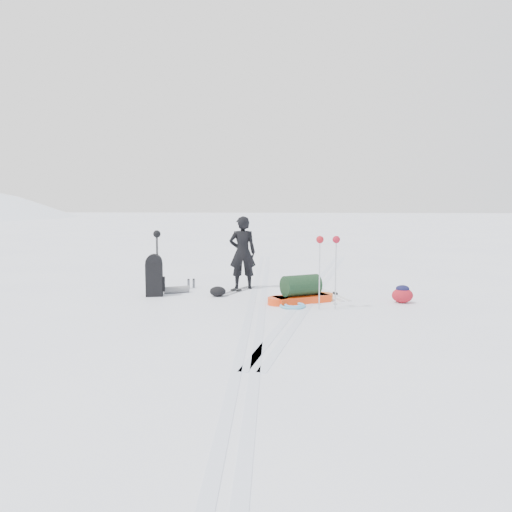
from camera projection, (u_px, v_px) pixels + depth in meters
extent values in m
plane|color=white|center=(258.00, 299.00, 11.31)|extent=(200.00, 200.00, 0.00)
cube|color=silver|center=(253.00, 299.00, 11.32)|extent=(1.40, 17.97, 0.01)
cube|color=silver|center=(263.00, 299.00, 11.30)|extent=(1.40, 17.97, 0.01)
cube|color=silver|center=(314.00, 285.00, 13.15)|extent=(2.09, 13.88, 0.01)
cube|color=silver|center=(323.00, 285.00, 13.13)|extent=(2.09, 13.88, 0.01)
imported|color=black|center=(243.00, 253.00, 12.59)|extent=(0.74, 0.55, 1.84)
cube|color=#F23C0E|center=(301.00, 299.00, 10.91)|extent=(1.32, 1.08, 0.15)
cylinder|color=#D9500C|center=(323.00, 297.00, 11.15)|extent=(0.62, 0.62, 0.15)
cylinder|color=#F13B0E|center=(278.00, 301.00, 10.67)|extent=(0.62, 0.62, 0.15)
cylinder|color=black|center=(301.00, 285.00, 10.88)|extent=(0.94, 0.82, 0.45)
cube|color=black|center=(154.00, 280.00, 11.63)|extent=(0.44, 0.36, 0.77)
cylinder|color=black|center=(154.00, 262.00, 11.58)|extent=(0.43, 0.34, 0.38)
cube|color=black|center=(163.00, 284.00, 11.69)|extent=(0.13, 0.21, 0.33)
cylinder|color=slate|center=(177.00, 290.00, 12.05)|extent=(0.61, 0.43, 0.17)
cylinder|color=black|center=(157.00, 262.00, 12.43)|extent=(0.02, 0.02, 1.38)
cylinder|color=black|center=(158.00, 263.00, 12.35)|extent=(0.02, 0.02, 1.38)
torus|color=black|center=(157.00, 286.00, 12.49)|extent=(0.10, 0.10, 0.01)
torus|color=black|center=(158.00, 286.00, 12.41)|extent=(0.10, 0.10, 0.01)
sphere|color=black|center=(157.00, 234.00, 12.30)|extent=(0.18, 0.18, 0.18)
cylinder|color=#BABDC1|center=(319.00, 275.00, 10.13)|extent=(0.03, 0.03, 1.41)
cylinder|color=#AEB0B5|center=(336.00, 275.00, 10.13)|extent=(0.03, 0.03, 1.41)
torus|color=#B8BAC0|center=(319.00, 304.00, 10.19)|extent=(0.12, 0.12, 0.01)
torus|color=#A3A6A9|center=(335.00, 304.00, 10.20)|extent=(0.12, 0.12, 0.01)
sphere|color=maroon|center=(320.00, 240.00, 10.05)|extent=(0.15, 0.15, 0.15)
sphere|color=maroon|center=(336.00, 240.00, 10.06)|extent=(0.15, 0.15, 0.15)
cube|color=#93979B|center=(239.00, 291.00, 12.23)|extent=(0.66, 1.52, 0.01)
cube|color=gray|center=(233.00, 291.00, 12.30)|extent=(0.66, 1.52, 0.01)
cube|color=black|center=(239.00, 290.00, 12.23)|extent=(0.12, 0.17, 0.04)
cube|color=black|center=(233.00, 290.00, 12.30)|extent=(0.12, 0.17, 0.04)
cube|color=#B8BABF|center=(329.00, 295.00, 11.78)|extent=(0.65, 1.55, 0.01)
cube|color=silver|center=(335.00, 295.00, 11.82)|extent=(0.65, 1.55, 0.01)
cube|color=black|center=(329.00, 294.00, 11.77)|extent=(0.12, 0.18, 0.05)
cube|color=black|center=(335.00, 293.00, 11.81)|extent=(0.12, 0.18, 0.05)
torus|color=#51A4C6|center=(293.00, 306.00, 10.41)|extent=(0.71, 0.71, 0.06)
torus|color=#5FACE8|center=(295.00, 305.00, 10.44)|extent=(0.56, 0.56, 0.05)
ellipsoid|color=maroon|center=(402.00, 295.00, 10.86)|extent=(0.52, 0.44, 0.33)
ellipsoid|color=black|center=(403.00, 289.00, 10.84)|extent=(0.34, 0.29, 0.16)
cylinder|color=slate|center=(189.00, 284.00, 12.62)|extent=(0.08, 0.08, 0.23)
cylinder|color=#55585D|center=(194.00, 284.00, 12.78)|extent=(0.08, 0.08, 0.21)
cylinder|color=black|center=(188.00, 279.00, 12.61)|extent=(0.07, 0.07, 0.03)
cylinder|color=black|center=(194.00, 279.00, 12.77)|extent=(0.07, 0.07, 0.03)
ellipsoid|color=black|center=(218.00, 291.00, 11.61)|extent=(0.44, 0.37, 0.24)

